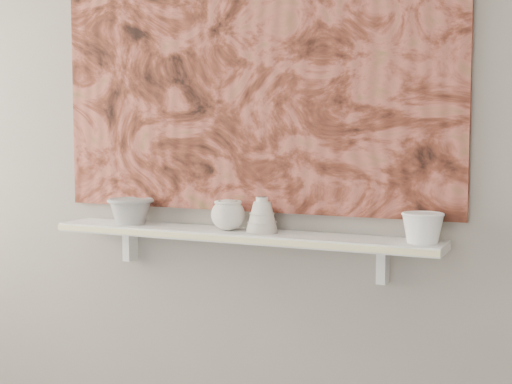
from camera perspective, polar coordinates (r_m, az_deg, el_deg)
The scene contains 11 objects.
wall_back at distance 2.51m, azimuth -0.50°, elevation 6.70°, with size 3.60×3.60×0.00m, color gray.
shelf at distance 2.45m, azimuth -1.44°, elevation -3.48°, with size 1.40×0.18×0.03m, color silver.
shelf_stripe at distance 2.36m, azimuth -2.43°, elevation -3.77°, with size 1.40×0.01×0.02m, color beige.
bracket_left at distance 2.76m, azimuth -10.03°, elevation -4.17°, with size 0.03×0.06×0.12m, color silver.
bracket_right at distance 2.35m, azimuth 10.12°, elevation -5.75°, with size 0.03×0.06×0.12m, color silver.
painting at distance 2.51m, azimuth -0.65°, elevation 11.05°, with size 1.50×0.03×1.10m, color maroon.
house_motif at distance 2.33m, azimuth 9.33°, elevation 3.87°, with size 0.09×0.00×0.08m, color black.
bowl_grey at distance 2.66m, azimuth -10.00°, elevation -1.48°, with size 0.17×0.17×0.10m, color #9A9A98, non-canonical shape.
cup_cream at distance 2.45m, azimuth -2.25°, elevation -1.83°, with size 0.12×0.12×0.11m, color beige, non-canonical shape.
bell_vessel at distance 2.40m, azimuth 0.48°, elevation -1.83°, with size 0.11×0.11×0.12m, color silver, non-canonical shape.
bowl_white at distance 2.24m, azimuth 13.20°, elevation -2.78°, with size 0.13×0.13×0.09m, color white, non-canonical shape.
Camera 1 is at (1.07, -0.67, 1.27)m, focal length 50.00 mm.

